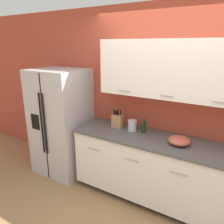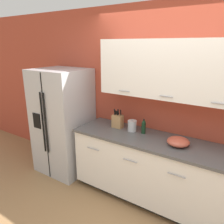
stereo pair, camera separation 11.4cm
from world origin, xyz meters
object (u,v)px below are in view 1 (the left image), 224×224
knife_block (117,121)px  steel_canister (132,125)px  oil_bottle (144,126)px  mixing_bowl (179,141)px  refrigerator (61,122)px

knife_block → steel_canister: (0.24, -0.01, -0.02)m
oil_bottle → knife_block: bearing=-179.7°
steel_canister → mixing_bowl: size_ratio=0.64×
knife_block → steel_canister: 0.24m
refrigerator → oil_bottle: 1.40m
oil_bottle → steel_canister: size_ratio=1.21×
knife_block → mixing_bowl: size_ratio=1.05×
refrigerator → mixing_bowl: size_ratio=6.51×
knife_block → mixing_bowl: 0.93m
refrigerator → knife_block: (0.97, 0.14, 0.16)m
steel_canister → mixing_bowl: steel_canister is taller
knife_block → mixing_bowl: knife_block is taller
mixing_bowl → oil_bottle: bearing=167.4°
oil_bottle → mixing_bowl: bearing=-12.6°
knife_block → steel_canister: size_ratio=1.65×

